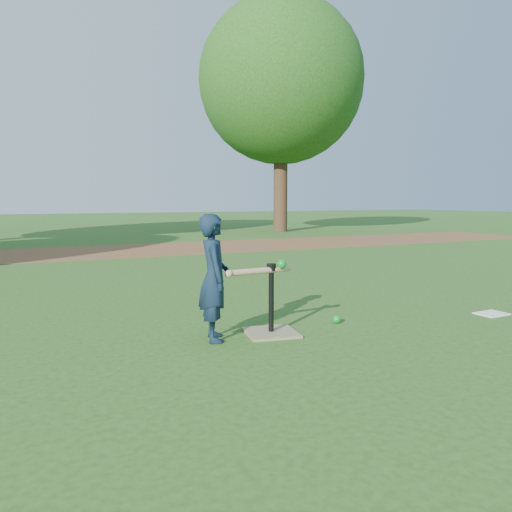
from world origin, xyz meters
name	(u,v)px	position (x,y,z in m)	size (l,w,h in m)	color
ground	(287,326)	(0.00, 0.00, 0.00)	(80.00, 80.00, 0.00)	#285116
dirt_strip	(124,251)	(0.00, 7.50, 0.01)	(24.00, 3.00, 0.01)	brown
child	(214,278)	(-0.77, -0.13, 0.52)	(0.38, 0.25, 1.05)	#112033
wiffle_ball_ground	(337,319)	(0.47, -0.11, 0.04)	(0.08, 0.08, 0.08)	#0C8A25
clipboard	(492,314)	(2.11, -0.49, 0.01)	(0.30, 0.23, 0.01)	white
batting_tee	(271,321)	(-0.26, -0.16, 0.11)	(0.50, 0.50, 0.61)	#90845B
swing_action	(261,270)	(-0.37, -0.20, 0.57)	(0.63, 0.12, 0.12)	tan
tree_right	(281,81)	(6.50, 12.00, 5.29)	(5.80, 5.80, 8.21)	#382316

